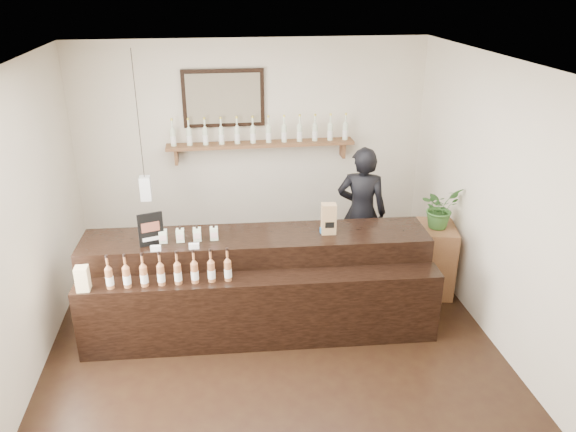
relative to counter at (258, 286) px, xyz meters
The scene contains 10 objects.
ground 0.75m from the counter, 78.24° to the right, with size 5.00×5.00×0.00m, color black.
room_shell 1.36m from the counter, 78.24° to the right, with size 5.00×5.00×5.00m.
back_wall_decor 2.22m from the counter, 90.96° to the left, with size 2.66×0.96×1.69m.
counter is the anchor object (origin of this frame).
promo_sign 1.26m from the counter, behind, with size 0.24×0.09×0.35m.
paper_bag 1.03m from the counter, ahead, with size 0.16×0.12×0.33m.
tape_dispenser 0.94m from the counter, ahead, with size 0.13×0.05×0.11m.
side_cabinet 2.16m from the counter, 11.66° to the left, with size 0.52×0.65×0.83m.
potted_plant 2.24m from the counter, 11.66° to the left, with size 0.43×0.37×0.48m, color #315D25.
shopkeeper 1.74m from the counter, 35.84° to the left, with size 0.68×0.45×1.87m, color black.
Camera 1 is at (-0.50, -4.58, 3.49)m, focal length 35.00 mm.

